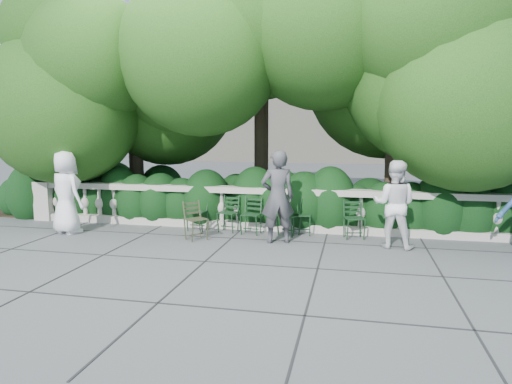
% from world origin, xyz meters
% --- Properties ---
extents(ground, '(90.00, 90.00, 0.00)m').
position_xyz_m(ground, '(0.00, 0.00, 0.00)').
color(ground, '#4C4E53').
rests_on(ground, ground).
extents(balustrade, '(12.00, 0.44, 1.00)m').
position_xyz_m(balustrade, '(0.00, 1.80, 0.49)').
color(balustrade, '#9E998E').
rests_on(balustrade, ground).
extents(shrub_hedge, '(15.00, 2.60, 1.70)m').
position_xyz_m(shrub_hedge, '(0.00, 3.00, 0.00)').
color(shrub_hedge, black).
rests_on(shrub_hedge, ground).
extents(tree_canopy, '(15.04, 6.52, 6.78)m').
position_xyz_m(tree_canopy, '(0.69, 3.19, 3.96)').
color(tree_canopy, '#3F3023').
rests_on(tree_canopy, ground).
extents(chair_a, '(0.46, 0.50, 0.84)m').
position_xyz_m(chair_a, '(-1.49, 1.25, 0.00)').
color(chair_a, black).
rests_on(chair_a, ground).
extents(chair_b, '(0.48, 0.51, 0.84)m').
position_xyz_m(chair_b, '(-0.19, 1.14, 0.00)').
color(chair_b, black).
rests_on(chair_b, ground).
extents(chair_c, '(0.51, 0.54, 0.84)m').
position_xyz_m(chair_c, '(-0.77, 1.26, 0.00)').
color(chair_c, black).
rests_on(chair_c, ground).
extents(chair_d, '(0.49, 0.52, 0.84)m').
position_xyz_m(chair_d, '(0.96, 1.33, 0.00)').
color(chair_d, black).
rests_on(chair_d, ground).
extents(chair_e, '(0.60, 0.62, 0.84)m').
position_xyz_m(chair_e, '(0.61, 1.20, 0.00)').
color(chair_e, black).
rests_on(chair_e, ground).
extents(chair_f, '(0.55, 0.58, 0.84)m').
position_xyz_m(chair_f, '(2.13, 1.22, 0.00)').
color(chair_f, black).
rests_on(chair_f, ground).
extents(chair_weathered, '(0.65, 0.65, 0.84)m').
position_xyz_m(chair_weathered, '(-1.09, 0.42, 0.00)').
color(chair_weathered, black).
rests_on(chair_weathered, ground).
extents(person_businessman, '(1.07, 0.91, 1.86)m').
position_xyz_m(person_businessman, '(-4.27, 0.50, 0.93)').
color(person_businessman, white).
rests_on(person_businessman, ground).
extents(person_woman_grey, '(0.82, 0.68, 1.92)m').
position_xyz_m(person_woman_grey, '(0.53, 0.64, 0.96)').
color(person_woman_grey, '#3E3E43').
rests_on(person_woman_grey, ground).
extents(person_casual_man, '(0.97, 0.83, 1.74)m').
position_xyz_m(person_casual_man, '(2.85, 0.77, 0.87)').
color(person_casual_man, white).
rests_on(person_casual_man, ground).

